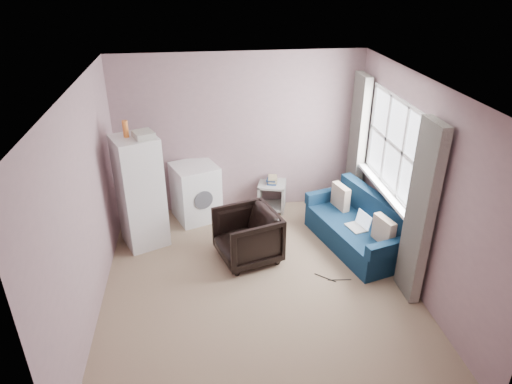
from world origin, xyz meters
TOP-DOWN VIEW (x-y plane):
  - room at (0.02, 0.01)m, footprint 3.84×4.24m
  - armchair at (-0.07, 0.59)m, footprint 0.89×0.93m
  - fridge at (-1.47, 1.19)m, footprint 0.73×0.72m
  - washing_machine at (-0.73, 1.81)m, footprint 0.81×0.81m
  - side_table at (0.49, 1.93)m, footprint 0.52×0.52m
  - sofa at (1.53, 0.70)m, footprint 1.17×1.81m
  - window_dressing at (1.78, 0.70)m, footprint 0.17×2.62m
  - floor_cables at (0.95, -0.02)m, footprint 0.44×0.21m

SIDE VIEW (x-z plane):
  - floor_cables at x=0.95m, z-range 0.00..0.01m
  - side_table at x=0.49m, z-range -0.02..0.56m
  - sofa at x=1.53m, z-range -0.10..0.64m
  - armchair at x=-0.07m, z-range 0.00..0.78m
  - washing_machine at x=-0.73m, z-range 0.02..0.91m
  - fridge at x=-1.47m, z-range -0.10..1.73m
  - window_dressing at x=1.78m, z-range 0.02..2.20m
  - room at x=0.02m, z-range -0.02..2.52m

